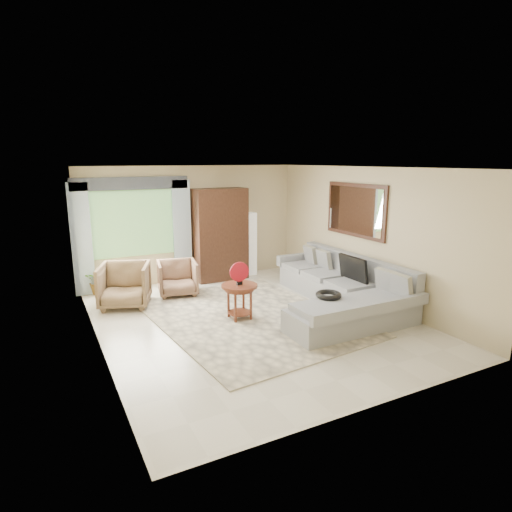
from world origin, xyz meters
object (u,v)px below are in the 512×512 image
tv_screen (353,269)px  armoire (220,234)px  potted_plant (99,280)px  coffee_table (240,301)px  armchair_right (177,278)px  sectional_sofa (341,293)px  floor_lamp (250,244)px  armchair_left (125,285)px

tv_screen → armoire: armoire is taller
tv_screen → potted_plant: 5.16m
coffee_table → potted_plant: coffee_table is taller
coffee_table → armchair_right: (-0.54, 1.84, 0.03)m
sectional_sofa → potted_plant: size_ratio=6.08×
armoire → floor_lamp: size_ratio=1.40×
armoire → potted_plant: bearing=177.9°
armchair_left → armchair_right: bearing=32.1°
armchair_left → potted_plant: 1.11m
floor_lamp → armoire: bearing=-175.7°
tv_screen → potted_plant: (-4.19, 2.98, -0.44)m
sectional_sofa → armchair_left: (-3.59, 1.94, 0.13)m
armchair_left → tv_screen: bearing=-6.3°
sectional_sofa → potted_plant: 4.93m
sectional_sofa → potted_plant: sectional_sofa is taller
armchair_right → armoire: 1.61m
potted_plant → floor_lamp: bearing=-0.7°
floor_lamp → armchair_right: bearing=-159.2°
armchair_left → floor_lamp: 3.33m
armchair_left → armchair_right: 1.12m
sectional_sofa → tv_screen: size_ratio=4.68×
sectional_sofa → tv_screen: (0.27, 0.02, 0.44)m
potted_plant → armoire: armoire is taller
coffee_table → armoire: size_ratio=0.30×
coffee_table → armchair_left: (-1.63, 1.61, 0.09)m
coffee_table → armchair_left: armchair_left is taller
sectional_sofa → armoire: armoire is taller
sectional_sofa → armchair_left: sectional_sofa is taller
tv_screen → coffee_table: size_ratio=1.18×
tv_screen → potted_plant: bearing=144.6°
coffee_table → armchair_left: size_ratio=0.69×
sectional_sofa → armchair_left: size_ratio=3.79×
armchair_left → coffee_table: bearing=-24.4°
tv_screen → floor_lamp: floor_lamp is taller
sectional_sofa → coffee_table: sectional_sofa is taller
potted_plant → armchair_left: bearing=-72.7°
armoire → armchair_right: bearing=-150.2°
sectional_sofa → floor_lamp: size_ratio=2.31×
tv_screen → armchair_left: bearing=153.5°
armoire → floor_lamp: (0.80, 0.06, -0.30)m
potted_plant → floor_lamp: floor_lamp is taller
tv_screen → armchair_right: (-2.76, 2.16, -0.36)m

